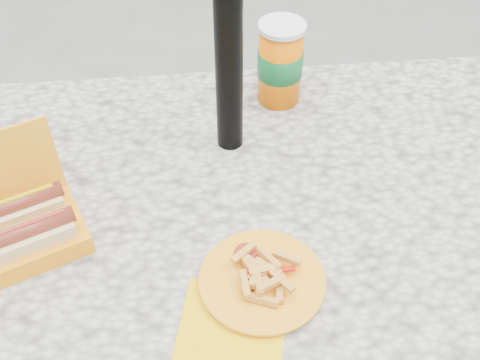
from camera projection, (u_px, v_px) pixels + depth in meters
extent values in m
cube|color=beige|center=(238.00, 210.00, 1.09)|extent=(1.20, 0.80, 0.05)
cylinder|color=black|center=(32.00, 236.00, 1.53)|extent=(0.07, 0.07, 0.70)
cylinder|color=black|center=(414.00, 207.00, 1.60)|extent=(0.07, 0.07, 0.70)
cube|color=orange|center=(18.00, 240.00, 0.98)|extent=(0.25, 0.21, 0.04)
cube|color=#D6C185|center=(20.00, 245.00, 0.95)|extent=(0.18, 0.11, 0.04)
cylinder|color=brown|center=(15.00, 235.00, 0.93)|extent=(0.18, 0.10, 0.03)
cylinder|color=maroon|center=(13.00, 229.00, 0.92)|extent=(0.15, 0.07, 0.01)
cube|color=#D6C185|center=(10.00, 219.00, 0.99)|extent=(0.18, 0.11, 0.04)
cylinder|color=brown|center=(5.00, 208.00, 0.97)|extent=(0.18, 0.10, 0.03)
cylinder|color=#C0A700|center=(3.00, 202.00, 0.96)|extent=(0.15, 0.07, 0.01)
cube|color=#EBBB06|center=(232.00, 327.00, 0.89)|extent=(0.19, 0.19, 0.00)
cylinder|color=orange|center=(262.00, 281.00, 0.94)|extent=(0.19, 0.19, 0.01)
cylinder|color=orange|center=(262.00, 279.00, 0.94)|extent=(0.20, 0.20, 0.01)
cube|color=orange|center=(287.00, 258.00, 0.94)|extent=(0.05, 0.03, 0.01)
cube|color=orange|center=(263.00, 300.00, 0.90)|extent=(0.05, 0.03, 0.01)
cube|color=orange|center=(264.00, 269.00, 0.93)|extent=(0.05, 0.01, 0.01)
cube|color=orange|center=(262.00, 274.00, 0.93)|extent=(0.05, 0.03, 0.01)
cube|color=orange|center=(253.00, 263.00, 0.94)|extent=(0.04, 0.04, 0.01)
cube|color=orange|center=(249.00, 265.00, 0.94)|extent=(0.03, 0.05, 0.01)
cube|color=orange|center=(255.00, 285.00, 0.92)|extent=(0.05, 0.03, 0.01)
cube|color=orange|center=(245.00, 284.00, 0.91)|extent=(0.01, 0.05, 0.01)
cube|color=orange|center=(264.00, 269.00, 0.92)|extent=(0.05, 0.02, 0.01)
cube|color=orange|center=(258.00, 281.00, 0.91)|extent=(0.01, 0.05, 0.01)
cube|color=orange|center=(269.00, 259.00, 0.94)|extent=(0.04, 0.05, 0.01)
cube|color=orange|center=(282.00, 281.00, 0.91)|extent=(0.04, 0.05, 0.01)
cube|color=orange|center=(280.00, 289.00, 0.91)|extent=(0.02, 0.05, 0.01)
cube|color=orange|center=(257.00, 275.00, 0.92)|extent=(0.03, 0.05, 0.01)
cube|color=orange|center=(244.00, 253.00, 0.95)|extent=(0.04, 0.04, 0.01)
cube|color=orange|center=(272.00, 283.00, 0.90)|extent=(0.05, 0.03, 0.01)
cube|color=orange|center=(268.00, 268.00, 0.93)|extent=(0.04, 0.04, 0.01)
ellipsoid|color=maroon|center=(247.00, 253.00, 0.96)|extent=(0.04, 0.04, 0.01)
cube|color=#B51407|center=(269.00, 270.00, 0.93)|extent=(0.08, 0.01, 0.00)
cylinder|color=#FF6E00|center=(280.00, 65.00, 1.22)|extent=(0.09, 0.09, 0.17)
cylinder|color=#0D612A|center=(280.00, 63.00, 1.22)|extent=(0.09, 0.09, 0.05)
cylinder|color=white|center=(282.00, 26.00, 1.16)|extent=(0.09, 0.09, 0.01)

